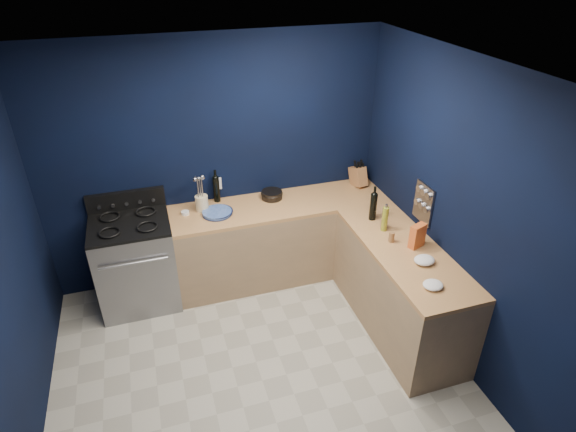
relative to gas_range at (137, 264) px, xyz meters
name	(u,v)px	position (x,y,z in m)	size (l,w,h in m)	color
floor	(262,381)	(0.93, -1.42, -0.47)	(3.50, 3.50, 0.02)	#AAA695
ceiling	(250,77)	(0.93, -1.42, 2.15)	(3.50, 3.50, 0.02)	silver
wall_back	(215,164)	(0.93, 0.34, 0.84)	(3.50, 0.02, 2.60)	black
wall_right	(464,221)	(2.69, -1.42, 0.84)	(0.02, 3.50, 2.60)	black
cab_back	(280,241)	(1.53, 0.02, -0.03)	(2.30, 0.63, 0.86)	#9A7955
top_back	(280,205)	(1.53, 0.02, 0.42)	(2.30, 0.63, 0.04)	#925E33
cab_right	(399,290)	(2.37, -1.13, -0.03)	(0.63, 1.67, 0.86)	#9A7955
top_right	(405,251)	(2.37, -1.13, 0.42)	(0.63, 1.67, 0.04)	#925E33
gas_range	(137,264)	(0.00, 0.00, 0.00)	(0.76, 0.66, 0.92)	gray
oven_door	(138,283)	(0.00, -0.32, -0.01)	(0.59, 0.02, 0.42)	black
cooktop	(129,224)	(0.00, 0.00, 0.48)	(0.76, 0.66, 0.03)	black
backguard	(126,200)	(0.00, 0.30, 0.58)	(0.76, 0.06, 0.20)	black
spice_panel	(424,203)	(2.67, -0.87, 0.72)	(0.02, 0.28, 0.38)	gray
wall_outlet	(217,184)	(0.93, 0.32, 0.62)	(0.09, 0.02, 0.13)	white
plate_stack	(217,213)	(0.86, -0.01, 0.46)	(0.30, 0.30, 0.04)	#2B4E8D
ramekin	(185,213)	(0.55, 0.09, 0.46)	(0.08, 0.08, 0.03)	white
utensil_crock	(202,203)	(0.73, 0.12, 0.52)	(0.13, 0.13, 0.16)	beige
wine_bottle_back	(216,189)	(0.91, 0.27, 0.58)	(0.07, 0.07, 0.28)	black
lemon_basket	(272,195)	(1.48, 0.15, 0.48)	(0.22, 0.22, 0.08)	black
knife_block	(358,176)	(2.49, 0.17, 0.55)	(0.12, 0.19, 0.21)	#925F35
wine_bottle_right	(373,207)	(2.31, -0.57, 0.58)	(0.07, 0.07, 0.28)	black
oil_bottle	(385,219)	(2.32, -0.79, 0.56)	(0.06, 0.06, 0.25)	olive
spice_jar_near	(383,223)	(2.34, -0.74, 0.49)	(0.05, 0.05, 0.11)	olive
spice_jar_far	(392,237)	(2.30, -0.99, 0.49)	(0.05, 0.05, 0.10)	olive
crouton_bag	(417,236)	(2.47, -1.13, 0.55)	(0.15, 0.07, 0.22)	red
towel_front	(424,260)	(2.41, -1.37, 0.47)	(0.18, 0.16, 0.06)	white
towel_end	(433,285)	(2.30, -1.68, 0.46)	(0.17, 0.15, 0.05)	white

